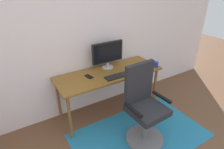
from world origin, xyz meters
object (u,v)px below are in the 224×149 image
(coffee_cup, at_px, (156,64))
(cell_phone, at_px, (89,77))
(desk, at_px, (109,76))
(office_chair, at_px, (144,111))
(computer_mouse, at_px, (135,70))
(keyboard, at_px, (119,76))
(monitor, at_px, (108,53))

(coffee_cup, bearing_deg, cell_phone, 166.60)
(desk, distance_m, cell_phone, 0.33)
(cell_phone, xyz_separation_m, office_chair, (0.40, -0.78, -0.27))
(computer_mouse, bearing_deg, office_chair, -116.37)
(coffee_cup, xyz_separation_m, office_chair, (-0.67, -0.53, -0.31))
(desk, xyz_separation_m, keyboard, (0.06, -0.18, 0.08))
(computer_mouse, bearing_deg, keyboard, -178.51)
(desk, distance_m, monitor, 0.36)
(computer_mouse, relative_size, office_chair, 0.09)
(office_chair, bearing_deg, keyboard, 89.59)
(cell_phone, bearing_deg, monitor, 8.56)
(desk, distance_m, keyboard, 0.21)
(keyboard, height_order, cell_phone, keyboard)
(desk, height_order, cell_phone, cell_phone)
(desk, bearing_deg, cell_phone, 175.19)
(keyboard, height_order, computer_mouse, computer_mouse)
(computer_mouse, height_order, coffee_cup, coffee_cup)
(monitor, distance_m, keyboard, 0.41)
(desk, height_order, computer_mouse, computer_mouse)
(coffee_cup, distance_m, office_chair, 0.90)
(computer_mouse, xyz_separation_m, cell_phone, (-0.69, 0.20, -0.01))
(monitor, bearing_deg, desk, -113.86)
(monitor, bearing_deg, cell_phone, -161.30)
(monitor, bearing_deg, computer_mouse, -48.71)
(keyboard, relative_size, office_chair, 0.39)
(desk, xyz_separation_m, coffee_cup, (0.74, -0.23, 0.11))
(office_chair, bearing_deg, desk, 93.54)
(computer_mouse, bearing_deg, coffee_cup, -8.02)
(monitor, distance_m, cell_phone, 0.48)
(monitor, height_order, cell_phone, monitor)
(coffee_cup, bearing_deg, office_chair, -141.54)
(desk, relative_size, office_chair, 1.48)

